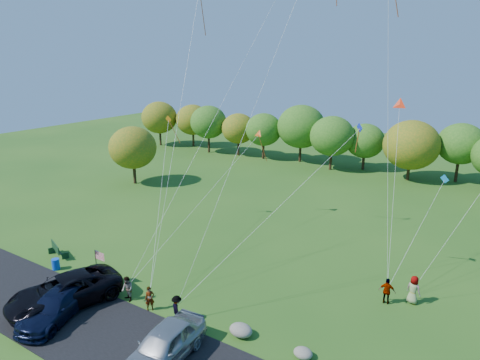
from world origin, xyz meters
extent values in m
plane|color=#245317|center=(0.00, 0.00, 0.00)|extent=(140.00, 140.00, 0.00)
cube|color=black|center=(0.00, -4.00, 0.03)|extent=(44.00, 6.00, 0.06)
cylinder|color=#3A2715|center=(-35.68, 38.09, 1.29)|extent=(0.36, 0.36, 2.58)
ellipsoid|color=#275E18|center=(-35.68, 38.09, 4.84)|extent=(6.96, 6.96, 6.26)
cylinder|color=#3A2715|center=(-29.36, 38.28, 1.15)|extent=(0.36, 0.36, 2.29)
ellipsoid|color=#336018|center=(-29.36, 38.28, 3.94)|extent=(5.08, 5.08, 4.57)
cylinder|color=#3A2715|center=(-25.24, 36.83, 1.31)|extent=(0.36, 0.36, 2.61)
ellipsoid|color=#336018|center=(-25.24, 36.83, 4.80)|extent=(6.74, 6.74, 6.07)
cylinder|color=#3A2715|center=(-19.60, 36.17, 1.42)|extent=(0.36, 0.36, 2.83)
ellipsoid|color=#336018|center=(-19.60, 36.17, 4.93)|extent=(6.44, 6.44, 5.80)
cylinder|color=#3A2715|center=(-14.72, 38.76, 1.20)|extent=(0.36, 0.36, 2.40)
ellipsoid|color=#336018|center=(-14.72, 38.76, 4.24)|extent=(5.65, 5.65, 5.08)
cylinder|color=#3A2715|center=(-9.78, 38.10, 1.32)|extent=(0.36, 0.36, 2.64)
ellipsoid|color=#275E18|center=(-9.78, 38.10, 4.29)|extent=(5.05, 5.05, 4.55)
cylinder|color=#3A2715|center=(-5.33, 39.72, 1.28)|extent=(0.36, 0.36, 2.56)
ellipsoid|color=#275E18|center=(-5.33, 39.72, 4.33)|extent=(5.46, 5.46, 4.91)
cylinder|color=#3A2715|center=(0.74, 38.18, 1.32)|extent=(0.36, 0.36, 2.64)
ellipsoid|color=#336018|center=(0.74, 38.18, 4.80)|extent=(6.65, 6.65, 5.98)
cylinder|color=#3A2715|center=(5.73, 39.18, 1.53)|extent=(0.36, 0.36, 3.06)
ellipsoid|color=#336018|center=(5.73, 39.18, 5.13)|extent=(6.37, 6.37, 5.73)
cylinder|color=#3A2715|center=(10.18, 38.16, 1.20)|extent=(0.36, 0.36, 2.39)
ellipsoid|color=#275E18|center=(10.18, 38.16, 4.30)|extent=(5.87, 5.87, 5.28)
cylinder|color=#3A2715|center=(-22.00, 18.00, 1.30)|extent=(0.36, 0.36, 2.60)
ellipsoid|color=#336018|center=(-22.00, 18.00, 4.42)|extent=(5.60, 5.60, 5.04)
imported|color=black|center=(-6.06, -3.30, 1.00)|extent=(4.83, 7.37, 1.88)
imported|color=black|center=(-5.35, -4.42, 0.84)|extent=(3.74, 5.82, 1.57)
imported|color=#A4A7AE|center=(2.52, -3.80, 0.98)|extent=(2.63, 5.58, 1.85)
imported|color=#4C4C59|center=(-1.35, -0.80, 0.78)|extent=(0.65, 0.67, 1.55)
imported|color=#4C4C59|center=(-3.26, -0.80, 0.82)|extent=(0.96, 0.85, 1.64)
imported|color=#4C4C59|center=(0.77, -0.77, 0.81)|extent=(1.21, 1.05, 1.62)
imported|color=#4C4C59|center=(10.58, 7.68, 0.85)|extent=(1.04, 0.52, 1.70)
imported|color=#4C4C59|center=(11.94, 8.62, 0.91)|extent=(1.03, 0.83, 1.83)
cube|color=black|center=(-12.54, 0.76, 0.47)|extent=(1.94, 0.85, 0.07)
cube|color=black|center=(-12.54, 0.56, 0.81)|extent=(1.91, 0.79, 0.62)
cube|color=black|center=(-13.38, 0.76, 0.24)|extent=(0.27, 0.50, 0.47)
cube|color=black|center=(-11.70, 0.76, 0.24)|extent=(0.27, 0.50, 0.47)
cylinder|color=blue|center=(-10.78, -0.69, 0.40)|extent=(0.54, 0.54, 0.81)
cylinder|color=black|center=(-6.69, -0.32, 1.22)|extent=(0.05, 0.05, 2.44)
cube|color=red|center=(-6.25, -0.32, 2.10)|extent=(0.88, 0.59, 0.02)
cube|color=navy|center=(-6.51, -0.31, 2.27)|extent=(0.35, 0.02, 0.27)
ellipsoid|color=gray|center=(4.64, 0.08, 0.34)|extent=(1.35, 1.06, 0.68)
ellipsoid|color=slate|center=(8.29, 0.28, 0.26)|extent=(1.01, 0.84, 0.52)
cone|color=#FF3210|center=(9.36, 11.42, 11.94)|extent=(0.95, 0.49, 0.86)
cube|color=orange|center=(-9.95, 11.15, 9.56)|extent=(0.69, 0.23, 0.67)
cube|color=#157ED7|center=(11.91, 17.23, 6.00)|extent=(0.68, 0.44, 0.75)
cone|color=#C4460D|center=(-3.72, 16.18, 8.07)|extent=(0.90, 0.52, 0.78)
cube|color=#1629CD|center=(7.47, 9.61, 10.54)|extent=(0.50, 0.43, 0.62)
camera|label=1|loc=(15.54, -17.08, 14.91)|focal=32.00mm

